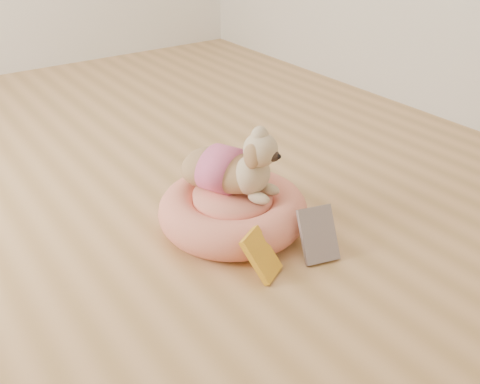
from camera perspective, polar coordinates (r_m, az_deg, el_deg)
floor at (r=2.43m, az=-12.50°, el=-0.82°), size 4.50×4.50×0.00m
pet_bed at (r=2.15m, az=-0.76°, el=-1.96°), size 0.60×0.60×0.15m
dog at (r=2.07m, az=-0.73°, el=3.88°), size 0.43×0.49×0.30m
book_yellow at (r=1.89m, az=2.28°, el=-6.74°), size 0.16×0.16×0.16m
book_white at (r=1.99m, az=8.35°, el=-4.51°), size 0.16×0.16×0.19m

